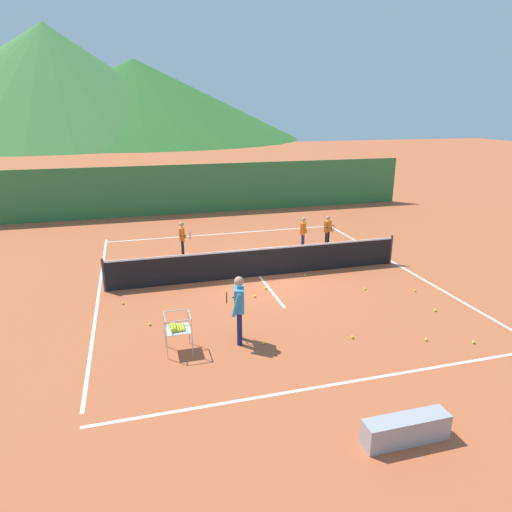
% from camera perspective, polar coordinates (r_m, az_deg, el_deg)
% --- Properties ---
extents(ground_plane, '(120.00, 120.00, 0.00)m').
position_cam_1_polar(ground_plane, '(14.97, 0.43, -2.58)').
color(ground_plane, '#B25633').
extents(line_baseline_near, '(10.15, 0.08, 0.01)m').
position_cam_1_polar(line_baseline_near, '(9.67, 11.21, -15.47)').
color(line_baseline_near, white).
rests_on(line_baseline_near, ground).
extents(line_baseline_far, '(10.15, 0.08, 0.01)m').
position_cam_1_polar(line_baseline_far, '(20.11, -3.93, 2.85)').
color(line_baseline_far, white).
rests_on(line_baseline_far, ground).
extents(line_sideline_west, '(0.08, 11.91, 0.01)m').
position_cam_1_polar(line_sideline_west, '(14.51, -19.29, -4.33)').
color(line_sideline_west, white).
rests_on(line_sideline_west, ground).
extents(line_sideline_east, '(0.08, 11.91, 0.01)m').
position_cam_1_polar(line_sideline_east, '(17.00, 17.12, -0.83)').
color(line_sideline_east, white).
rests_on(line_sideline_east, ground).
extents(line_service_center, '(0.08, 5.22, 0.01)m').
position_cam_1_polar(line_service_center, '(14.96, 0.43, -2.57)').
color(line_service_center, white).
rests_on(line_service_center, ground).
extents(tennis_net, '(9.85, 0.08, 1.05)m').
position_cam_1_polar(tennis_net, '(14.80, 0.43, -0.77)').
color(tennis_net, '#333338').
rests_on(tennis_net, ground).
extents(instructor, '(0.44, 0.81, 1.65)m').
position_cam_1_polar(instructor, '(10.53, -2.19, -6.00)').
color(instructor, '#191E4C').
rests_on(instructor, ground).
extents(student_0, '(0.41, 0.67, 1.32)m').
position_cam_1_polar(student_0, '(16.98, -9.31, 2.54)').
color(student_0, black).
rests_on(student_0, ground).
extents(student_1, '(0.41, 0.49, 1.27)m').
position_cam_1_polar(student_1, '(17.79, 6.01, 3.29)').
color(student_1, navy).
rests_on(student_1, ground).
extents(student_2, '(0.47, 0.66, 1.24)m').
position_cam_1_polar(student_2, '(18.31, 9.11, 3.53)').
color(student_2, black).
rests_on(student_2, ground).
extents(ball_cart, '(0.58, 0.58, 0.90)m').
position_cam_1_polar(ball_cart, '(10.44, -9.99, -8.96)').
color(ball_cart, '#B7B7BC').
rests_on(ball_cart, ground).
extents(tennis_ball_0, '(0.07, 0.07, 0.07)m').
position_cam_1_polar(tennis_ball_0, '(13.38, 21.78, -6.41)').
color(tennis_ball_0, yellow).
rests_on(tennis_ball_0, ground).
extents(tennis_ball_1, '(0.07, 0.07, 0.07)m').
position_cam_1_polar(tennis_ball_1, '(11.70, 20.74, -9.88)').
color(tennis_ball_1, yellow).
rests_on(tennis_ball_1, ground).
extents(tennis_ball_2, '(0.07, 0.07, 0.07)m').
position_cam_1_polar(tennis_ball_2, '(11.31, 12.11, -10.03)').
color(tennis_ball_2, yellow).
rests_on(tennis_ball_2, ground).
extents(tennis_ball_3, '(0.07, 0.07, 0.07)m').
position_cam_1_polar(tennis_ball_3, '(11.99, -13.32, -8.43)').
color(tennis_ball_3, yellow).
rests_on(tennis_ball_3, ground).
extents(tennis_ball_4, '(0.07, 0.07, 0.07)m').
position_cam_1_polar(tennis_ball_4, '(14.54, 19.50, -4.17)').
color(tennis_ball_4, yellow).
rests_on(tennis_ball_4, ground).
extents(tennis_ball_5, '(0.07, 0.07, 0.07)m').
position_cam_1_polar(tennis_ball_5, '(10.82, 0.94, -10.96)').
color(tennis_ball_5, yellow).
rests_on(tennis_ball_5, ground).
extents(tennis_ball_6, '(0.07, 0.07, 0.07)m').
position_cam_1_polar(tennis_ball_6, '(13.32, -0.15, -5.13)').
color(tennis_ball_6, yellow).
rests_on(tennis_ball_6, ground).
extents(tennis_ball_7, '(0.07, 0.07, 0.07)m').
position_cam_1_polar(tennis_ball_7, '(13.91, 1.22, -4.08)').
color(tennis_ball_7, yellow).
rests_on(tennis_ball_7, ground).
extents(tennis_ball_8, '(0.07, 0.07, 0.07)m').
position_cam_1_polar(tennis_ball_8, '(14.26, 13.63, -4.06)').
color(tennis_ball_8, yellow).
rests_on(tennis_ball_8, ground).
extents(tennis_ball_9, '(0.07, 0.07, 0.07)m').
position_cam_1_polar(tennis_ball_9, '(13.41, -16.51, -5.76)').
color(tennis_ball_9, yellow).
rests_on(tennis_ball_9, ground).
extents(tennis_ball_10, '(0.07, 0.07, 0.07)m').
position_cam_1_polar(tennis_ball_10, '(15.05, 6.24, -2.44)').
color(tennis_ball_10, yellow).
rests_on(tennis_ball_10, ground).
extents(tennis_ball_11, '(0.07, 0.07, 0.07)m').
position_cam_1_polar(tennis_ball_11, '(12.02, 25.87, -9.82)').
color(tennis_ball_11, yellow).
rests_on(tennis_ball_11, ground).
extents(windscreen_fence, '(22.33, 0.08, 2.58)m').
position_cam_1_polar(windscreen_fence, '(24.17, -6.21, 8.51)').
color(windscreen_fence, '#33753D').
rests_on(windscreen_fence, ground).
extents(courtside_bench, '(1.50, 0.36, 0.46)m').
position_cam_1_polar(courtside_bench, '(8.39, 18.45, -20.12)').
color(courtside_bench, '#99999E').
rests_on(courtside_bench, ground).
extents(hill_0, '(59.08, 59.08, 13.81)m').
position_cam_1_polar(hill_0, '(89.22, -14.95, 18.64)').
color(hill_0, '#2D6628').
rests_on(hill_0, ground).
extents(hill_1, '(57.14, 57.14, 18.79)m').
position_cam_1_polar(hill_1, '(88.10, -24.71, 19.30)').
color(hill_1, '#427A38').
rests_on(hill_1, ground).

